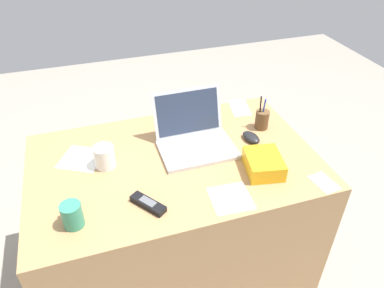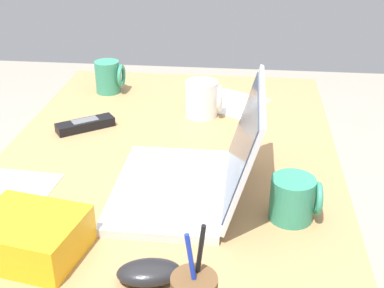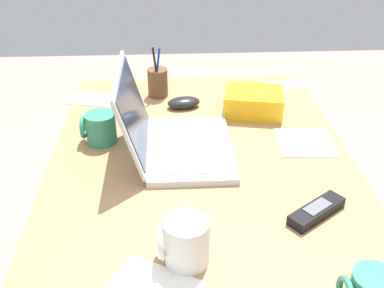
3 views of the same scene
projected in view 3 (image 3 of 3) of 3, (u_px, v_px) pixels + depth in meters
desk at (202, 282)px, 1.37m from camera, size 1.27×0.80×0.76m
laptop at (172, 136)px, 1.26m from camera, size 0.34×0.30×0.23m
computer_mouse at (184, 103)px, 1.51m from camera, size 0.08×0.12×0.03m
coffee_mug_tall at (185, 242)px, 0.90m from camera, size 0.09×0.10×0.10m
coffee_mug_spare at (100, 128)px, 1.30m from camera, size 0.08×0.10×0.09m
cordless_phone at (317, 211)px, 1.04m from camera, size 0.12×0.15×0.03m
pen_holder at (158, 82)px, 1.57m from camera, size 0.07×0.07×0.18m
snack_bag at (253, 102)px, 1.47m from camera, size 0.18×0.20×0.07m
paper_note_near_laptop at (95, 99)px, 1.56m from camera, size 0.13×0.19×0.00m
paper_note_left at (305, 142)px, 1.32m from camera, size 0.17×0.17×0.00m
paper_note_right at (285, 85)px, 1.67m from camera, size 0.09×0.13×0.00m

